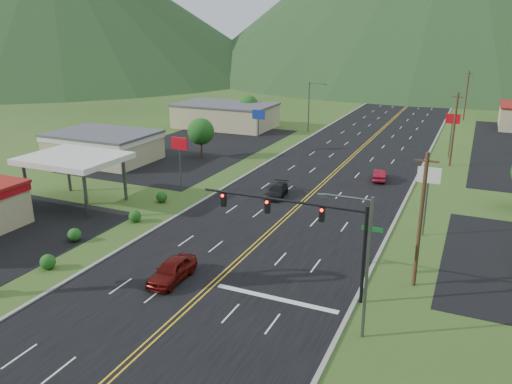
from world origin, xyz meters
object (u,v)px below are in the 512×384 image
at_px(gas_canopy, 74,160).
at_px(car_dark_mid, 277,191).
at_px(car_red_near, 172,271).
at_px(car_red_far, 380,175).
at_px(traffic_signal, 307,221).
at_px(streetlight_west, 310,104).
at_px(streetlight_east, 362,259).

distance_m(gas_canopy, car_dark_mid, 22.07).
bearing_deg(car_red_near, car_red_far, 73.58).
bearing_deg(traffic_signal, streetlight_west, 107.97).
xyz_separation_m(streetlight_west, car_red_far, (17.73, -26.07, -4.48)).
height_order(car_red_near, car_red_far, car_red_near).
distance_m(traffic_signal, car_dark_mid, 21.73).
xyz_separation_m(streetlight_east, car_red_far, (-5.13, 33.93, -4.48)).
relative_size(traffic_signal, gas_canopy, 1.31).
bearing_deg(car_dark_mid, car_red_far, 42.86).
bearing_deg(car_red_far, car_dark_mid, 41.84).
bearing_deg(car_red_near, car_dark_mid, 89.72).
distance_m(traffic_signal, car_red_near, 10.86).
bearing_deg(streetlight_east, streetlight_west, 110.86).
relative_size(gas_canopy, car_red_near, 2.06).
relative_size(traffic_signal, car_dark_mid, 2.83).
bearing_deg(gas_canopy, streetlight_west, 77.87).
bearing_deg(traffic_signal, gas_canopy, 164.30).
bearing_deg(traffic_signal, car_red_far, 90.83).
distance_m(streetlight_west, car_dark_mid, 38.36).
distance_m(streetlight_west, car_red_far, 31.84).
relative_size(traffic_signal, car_red_far, 3.07).
xyz_separation_m(streetlight_east, car_dark_mid, (-14.43, 22.85, -4.51)).
distance_m(streetlight_east, streetlight_west, 64.21).
height_order(traffic_signal, car_dark_mid, traffic_signal).
bearing_deg(car_dark_mid, gas_canopy, -157.09).
xyz_separation_m(streetlight_east, streetlight_west, (-22.86, 60.00, 0.00)).
bearing_deg(traffic_signal, car_red_near, -164.38).
height_order(streetlight_east, car_dark_mid, streetlight_east).
bearing_deg(traffic_signal, streetlight_east, -40.39).
relative_size(streetlight_east, car_red_far, 2.11).
xyz_separation_m(gas_canopy, car_dark_mid, (18.75, 10.85, -4.20)).
distance_m(gas_canopy, car_red_near, 22.13).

